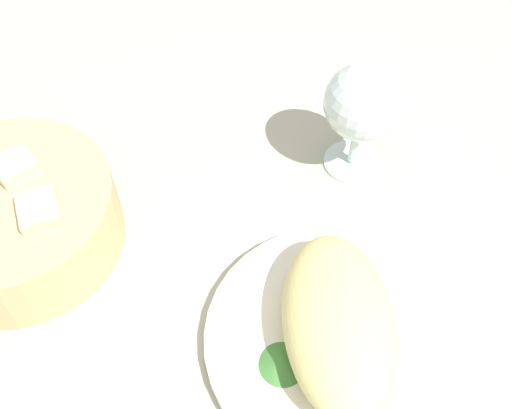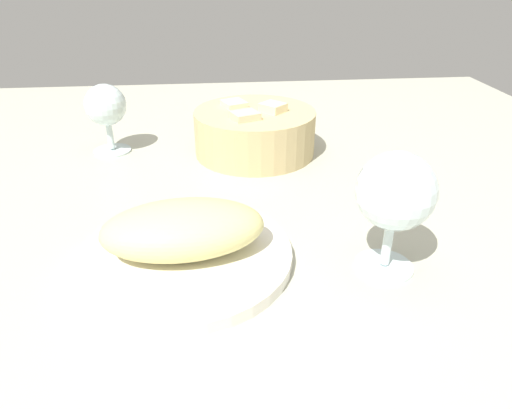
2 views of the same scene
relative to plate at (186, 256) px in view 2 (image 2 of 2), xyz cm
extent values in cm
cube|color=#B1B09B|center=(4.23, 8.55, -1.70)|extent=(140.00, 140.00, 2.00)
cylinder|color=white|center=(0.00, 0.00, 0.00)|extent=(23.19, 23.19, 1.40)
ellipsoid|color=#DBD084|center=(0.00, 0.00, 3.47)|extent=(17.93, 10.85, 5.53)
cone|color=#407E38|center=(-2.65, 4.72, 1.23)|extent=(4.10, 4.10, 1.06)
cylinder|color=tan|center=(10.55, 30.31, 2.92)|extent=(19.79, 19.79, 7.25)
cube|color=beige|center=(13.41, 29.68, 6.10)|extent=(4.84, 4.85, 3.61)
cube|color=beige|center=(7.38, 33.17, 5.49)|extent=(4.70, 4.91, 3.88)
cube|color=beige|center=(8.67, 26.35, 5.69)|extent=(4.94, 4.72, 3.92)
cylinder|color=silver|center=(21.18, -3.21, -0.40)|extent=(6.17, 6.17, 0.60)
cylinder|color=silver|center=(21.18, -3.21, 2.21)|extent=(1.00, 1.00, 4.63)
sphere|color=silver|center=(21.18, -3.21, 8.50)|extent=(7.95, 7.95, 7.95)
cylinder|color=silver|center=(-13.49, 33.31, -0.40)|extent=(6.19, 6.19, 0.60)
cylinder|color=silver|center=(-13.49, 33.31, 1.96)|extent=(1.00, 1.00, 4.12)
sphere|color=silver|center=(-13.49, 33.31, 7.37)|extent=(6.69, 6.69, 6.69)
camera|label=1|loc=(-21.65, 6.63, 49.58)|focal=41.71mm
camera|label=2|loc=(3.53, -41.67, 28.94)|focal=32.24mm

